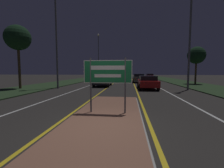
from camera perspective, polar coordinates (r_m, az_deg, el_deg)
The scene contains 22 objects.
ground_plane at distance 4.90m, azimuth -4.18°, elevation -16.47°, with size 160.00×160.00×0.00m, color #282623.
median_island at distance 6.27m, azimuth -1.61°, elevation -11.28°, with size 2.73×7.84×0.10m.
verge_left at distance 26.65m, azimuth -16.30°, elevation 0.80°, with size 5.00×100.00×0.08m.
verge_right at distance 26.02m, azimuth 25.97°, elevation 0.43°, with size 5.00×100.00×0.08m.
centre_line_yellow_left at distance 29.64m, azimuth 1.91°, elevation 1.30°, with size 0.12×70.00×0.01m.
centre_line_yellow_right at distance 29.55m, azimuth 7.93°, elevation 1.24°, with size 0.12×70.00×0.01m.
lane_line_white_left at distance 29.97m, azimuth -3.14°, elevation 1.33°, with size 0.12×70.00×0.01m.
lane_line_white_right at distance 29.73m, azimuth 13.04°, elevation 1.19°, with size 0.12×70.00×0.01m.
edge_line_white_left at distance 30.62m, azimuth -8.68°, elevation 1.35°, with size 0.10×70.00×0.01m.
edge_line_white_right at distance 30.21m, azimuth 18.70°, elevation 1.11°, with size 0.10×70.00×0.01m.
highway_sign at distance 6.03m, azimuth -1.65°, elevation 3.72°, with size 1.95×0.07×2.23m.
streetlight_left_near at distance 17.59m, azimuth -20.64°, elevation 23.05°, with size 0.61×0.61×10.91m.
streetlight_left_far at distance 36.59m, azimuth -5.19°, elevation 12.53°, with size 0.53×0.53×10.66m.
streetlight_right_near at distance 16.72m, azimuth 27.69°, elevation 18.89°, with size 0.53×0.53×9.28m.
car_receding_0 at distance 15.76m, azimuth 13.38°, elevation 0.77°, with size 1.93×4.26×1.35m.
car_receding_1 at distance 25.09m, azimuth 10.07°, elevation 2.31°, with size 1.90×4.50×1.42m.
car_receding_2 at distance 39.25m, azimuth 14.07°, elevation 2.99°, with size 1.88×4.83×1.27m.
car_approaching_0 at distance 18.29m, azimuth -3.49°, elevation 1.43°, with size 1.91×4.11×1.39m.
car_approaching_1 at distance 30.68m, azimuth 0.14°, elevation 2.77°, with size 1.85×4.21×1.34m.
car_approaching_2 at distance 45.56m, azimuth -1.49°, elevation 3.49°, with size 1.94×4.43×1.50m.
roadside_palm_left at distance 17.99m, azimuth -32.24°, elevation 14.54°, with size 2.44×2.44×6.25m.
roadside_palm_right at distance 24.08m, azimuth 29.49°, elevation 9.45°, with size 2.36×2.36×5.14m.
Camera 1 is at (0.86, -4.49, 1.77)m, focal length 24.00 mm.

